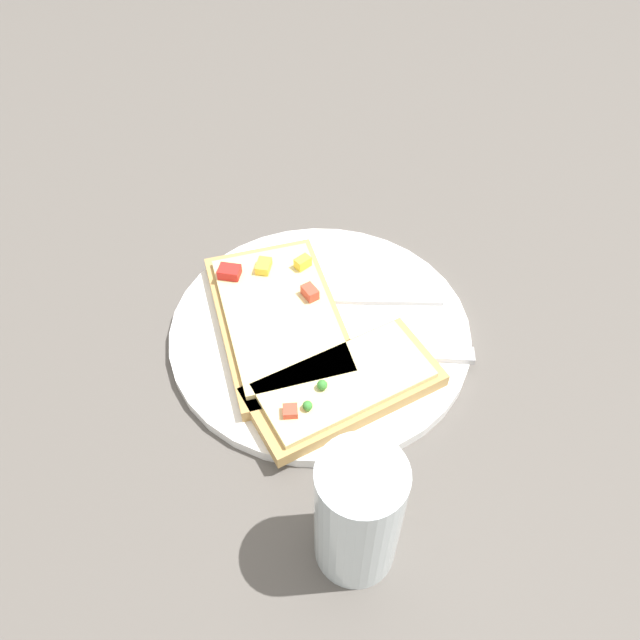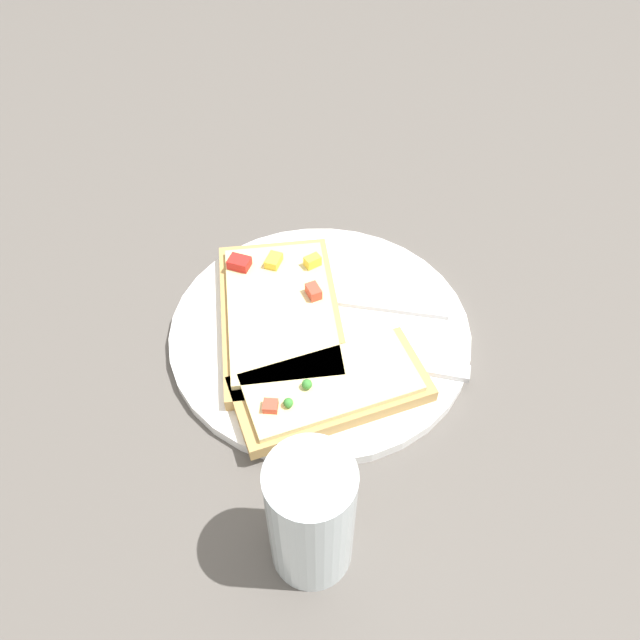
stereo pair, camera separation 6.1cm
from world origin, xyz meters
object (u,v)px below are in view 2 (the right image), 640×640
drinking_glass (311,517)px  knife (373,356)px  fork (330,299)px  pizza_slice_main (280,313)px  pizza_slice_corner (330,388)px  plate (320,331)px

drinking_glass → knife: bearing=100.2°
fork → pizza_slice_main: bearing=37.6°
knife → pizza_slice_main: size_ratio=0.93×
pizza_slice_corner → drinking_glass: 0.15m
plate → pizza_slice_main: size_ratio=1.29×
plate → pizza_slice_main: (-0.04, -0.01, 0.02)m
drinking_glass → plate: bearing=116.0°
plate → pizza_slice_main: bearing=-165.5°
knife → drinking_glass: bearing=84.9°
pizza_slice_main → drinking_glass: bearing=0.9°
fork → pizza_slice_corner: 0.12m
knife → pizza_slice_main: 0.10m
pizza_slice_main → pizza_slice_corner: size_ratio=1.26×
knife → drinking_glass: (0.03, -0.19, 0.05)m
plate → drinking_glass: bearing=-64.0°
knife → drinking_glass: size_ratio=1.74×
knife → drinking_glass: 0.19m
pizza_slice_main → fork: bearing=110.4°
pizza_slice_corner → knife: bearing=-155.0°
plate → knife: (0.06, -0.01, 0.01)m
pizza_slice_corner → plate: bearing=-103.6°
pizza_slice_main → pizza_slice_corner: (0.08, -0.06, -0.00)m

